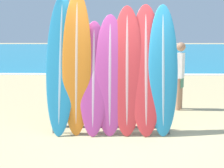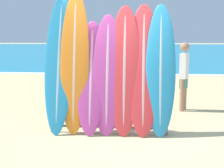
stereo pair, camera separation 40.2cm
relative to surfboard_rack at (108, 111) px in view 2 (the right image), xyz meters
name	(u,v)px [view 2 (the right image)]	position (x,y,z in m)	size (l,w,h in m)	color
ground_plane	(124,140)	(0.32, -0.37, -0.43)	(160.00, 160.00, 0.00)	tan
ocean_water	(138,49)	(0.32, 38.46, -0.43)	(120.00, 60.00, 0.01)	teal
surfboard_rack	(108,111)	(0.00, 0.00, 0.00)	(2.20, 0.04, 0.79)	slate
surfboard_slot_0	(59,63)	(-0.93, 0.12, 0.86)	(0.53, 0.78, 2.59)	teal
surfboard_slot_1	(75,63)	(-0.63, 0.07, 0.88)	(0.54, 0.55, 2.62)	orange
surfboard_slot_2	(91,77)	(-0.32, 0.04, 0.61)	(0.53, 0.64, 2.09)	#B23D8E
surfboard_slot_3	(107,74)	(-0.02, 0.04, 0.67)	(0.57, 0.54, 2.20)	#B23D8E
surfboard_slot_4	(124,70)	(0.29, 0.06, 0.75)	(0.58, 0.59, 2.37)	red
surfboard_slot_5	(144,69)	(0.64, 0.07, 0.76)	(0.60, 0.66, 2.39)	red
surfboard_slot_6	(161,70)	(0.95, 0.04, 0.76)	(0.53, 0.56, 2.38)	teal
person_near_water	(184,74)	(1.63, 1.98, 0.47)	(0.24, 0.28, 1.65)	#A87A5B
person_mid_beach	(71,57)	(-2.30, 7.31, 0.50)	(0.29, 0.28, 1.72)	#846047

